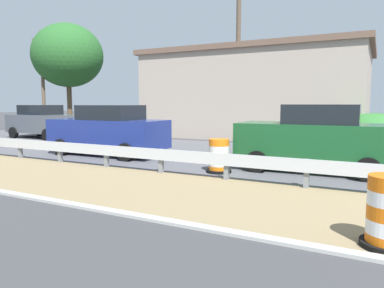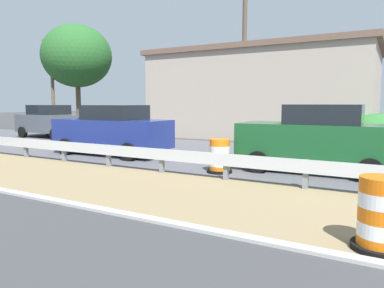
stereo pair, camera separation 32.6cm
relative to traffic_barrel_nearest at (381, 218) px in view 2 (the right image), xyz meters
name	(u,v)px [view 2 (the right image)]	position (x,y,z in m)	size (l,w,h in m)	color
traffic_barrel_nearest	(381,218)	(0.00, 0.00, 0.00)	(0.74, 0.74, 1.03)	orange
traffic_barrel_close	(220,158)	(4.01, 4.31, -0.02)	(0.74, 0.74, 0.99)	orange
car_lead_near_lane	(112,130)	(5.28, 9.55, 0.52)	(2.05, 4.75, 1.95)	navy
car_lead_far_lane	(318,139)	(5.49, 1.84, 0.53)	(2.12, 4.50, 1.99)	#195128
car_distant_a	(51,121)	(9.01, 17.69, 0.50)	(2.15, 4.48, 1.93)	#4C5156
roadside_shop_near	(266,94)	(16.64, 7.03, 2.15)	(8.65, 12.98, 5.20)	#AD9E8E
utility_pole_near	(244,48)	(12.62, 6.95, 4.42)	(0.24, 1.80, 9.43)	brown
utility_pole_mid	(52,80)	(12.83, 22.04, 3.27)	(0.24, 1.80, 7.15)	brown
bush_roadside	(381,132)	(11.87, 0.38, 0.34)	(3.08, 3.08, 1.60)	#337533
tree_roadside	(77,56)	(14.30, 20.99, 5.09)	(5.17, 5.17, 7.89)	brown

